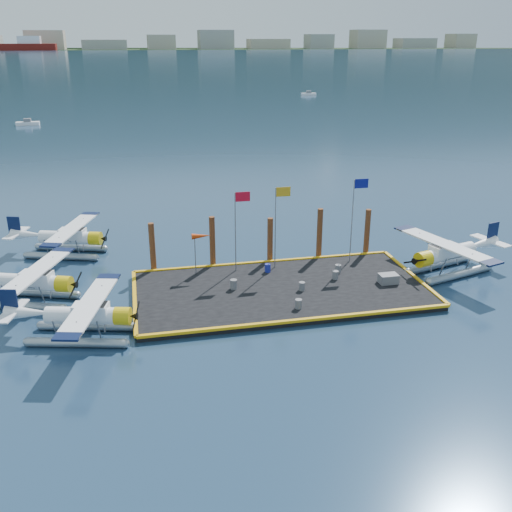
{
  "coord_description": "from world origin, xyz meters",
  "views": [
    {
      "loc": [
        -9.32,
        -35.07,
        16.68
      ],
      "look_at": [
        -1.35,
        2.0,
        2.13
      ],
      "focal_mm": 40.0,
      "sensor_mm": 36.0,
      "label": 1
    }
  ],
  "objects_px": {
    "piling_1": "(212,243)",
    "flagpole_blue": "(355,208)",
    "seaplane_d": "(447,256)",
    "flagpole_red": "(238,219)",
    "seaplane_a": "(86,318)",
    "piling_2": "(270,242)",
    "windsock": "(201,237)",
    "piling_0": "(153,249)",
    "drum_4": "(335,275)",
    "crate": "(388,279)",
    "drum_2": "(338,269)",
    "piling_3": "(319,235)",
    "seaplane_c": "(69,239)",
    "piling_4": "(367,233)",
    "drum_0": "(234,284)",
    "drum_3": "(298,304)",
    "seaplane_b": "(32,284)",
    "drum_1": "(302,286)",
    "drum_5": "(268,268)"
  },
  "relations": [
    {
      "from": "drum_1",
      "to": "drum_2",
      "type": "height_order",
      "value": "drum_2"
    },
    {
      "from": "flagpole_red",
      "to": "piling_3",
      "type": "bearing_deg",
      "value": 13.25
    },
    {
      "from": "piling_1",
      "to": "flagpole_blue",
      "type": "bearing_deg",
      "value": -8.51
    },
    {
      "from": "drum_3",
      "to": "windsock",
      "type": "distance_m",
      "value": 9.26
    },
    {
      "from": "piling_2",
      "to": "seaplane_d",
      "type": "bearing_deg",
      "value": -20.44
    },
    {
      "from": "seaplane_c",
      "to": "piling_4",
      "type": "distance_m",
      "value": 24.13
    },
    {
      "from": "flagpole_blue",
      "to": "piling_0",
      "type": "bearing_deg",
      "value": 173.99
    },
    {
      "from": "seaplane_d",
      "to": "piling_0",
      "type": "relative_size",
      "value": 2.35
    },
    {
      "from": "drum_3",
      "to": "seaplane_a",
      "type": "bearing_deg",
      "value": -177.97
    },
    {
      "from": "piling_2",
      "to": "piling_4",
      "type": "relative_size",
      "value": 0.95
    },
    {
      "from": "piling_1",
      "to": "piling_3",
      "type": "bearing_deg",
      "value": 0.0
    },
    {
      "from": "seaplane_a",
      "to": "flagpole_red",
      "type": "relative_size",
      "value": 1.46
    },
    {
      "from": "drum_4",
      "to": "piling_0",
      "type": "height_order",
      "value": "piling_0"
    },
    {
      "from": "drum_0",
      "to": "crate",
      "type": "bearing_deg",
      "value": -6.79
    },
    {
      "from": "seaplane_d",
      "to": "piling_4",
      "type": "relative_size",
      "value": 2.35
    },
    {
      "from": "drum_2",
      "to": "piling_1",
      "type": "xyz_separation_m",
      "value": [
        -8.8,
        3.67,
        1.38
      ]
    },
    {
      "from": "drum_0",
      "to": "drum_1",
      "type": "relative_size",
      "value": 1.14
    },
    {
      "from": "piling_2",
      "to": "piling_4",
      "type": "xyz_separation_m",
      "value": [
        8.0,
        0.0,
        0.1
      ]
    },
    {
      "from": "drum_1",
      "to": "drum_4",
      "type": "distance_m",
      "value": 3.22
    },
    {
      "from": "drum_1",
      "to": "piling_0",
      "type": "bearing_deg",
      "value": 148.15
    },
    {
      "from": "piling_4",
      "to": "piling_2",
      "type": "bearing_deg",
      "value": 180.0
    },
    {
      "from": "seaplane_b",
      "to": "piling_3",
      "type": "xyz_separation_m",
      "value": [
        21.06,
        3.52,
        0.77
      ]
    },
    {
      "from": "seaplane_b",
      "to": "piling_3",
      "type": "bearing_deg",
      "value": 119.31
    },
    {
      "from": "seaplane_d",
      "to": "flagpole_red",
      "type": "height_order",
      "value": "flagpole_red"
    },
    {
      "from": "drum_3",
      "to": "flagpole_red",
      "type": "height_order",
      "value": "flagpole_red"
    },
    {
      "from": "flagpole_blue",
      "to": "seaplane_b",
      "type": "bearing_deg",
      "value": -175.28
    },
    {
      "from": "flagpole_red",
      "to": "drum_1",
      "type": "bearing_deg",
      "value": -51.3
    },
    {
      "from": "drum_4",
      "to": "flagpole_red",
      "type": "relative_size",
      "value": 0.1
    },
    {
      "from": "seaplane_c",
      "to": "piling_2",
      "type": "bearing_deg",
      "value": 88.44
    },
    {
      "from": "crate",
      "to": "drum_1",
      "type": "bearing_deg",
      "value": 179.24
    },
    {
      "from": "seaplane_b",
      "to": "seaplane_d",
      "type": "bearing_deg",
      "value": 107.63
    },
    {
      "from": "crate",
      "to": "flagpole_blue",
      "type": "relative_size",
      "value": 0.2
    },
    {
      "from": "flagpole_red",
      "to": "flagpole_blue",
      "type": "distance_m",
      "value": 8.99
    },
    {
      "from": "drum_0",
      "to": "flagpole_red",
      "type": "height_order",
      "value": "flagpole_red"
    },
    {
      "from": "seaplane_d",
      "to": "drum_2",
      "type": "relative_size",
      "value": 14.88
    },
    {
      "from": "drum_2",
      "to": "piling_3",
      "type": "relative_size",
      "value": 0.15
    },
    {
      "from": "drum_1",
      "to": "piling_0",
      "type": "height_order",
      "value": "piling_0"
    },
    {
      "from": "piling_0",
      "to": "piling_3",
      "type": "relative_size",
      "value": 0.93
    },
    {
      "from": "flagpole_blue",
      "to": "piling_3",
      "type": "relative_size",
      "value": 1.51
    },
    {
      "from": "seaplane_b",
      "to": "drum_3",
      "type": "xyz_separation_m",
      "value": [
        16.86,
        -5.24,
        -0.67
      ]
    },
    {
      "from": "seaplane_b",
      "to": "piling_1",
      "type": "bearing_deg",
      "value": 125.47
    },
    {
      "from": "drum_2",
      "to": "windsock",
      "type": "height_order",
      "value": "windsock"
    },
    {
      "from": "drum_0",
      "to": "drum_1",
      "type": "xyz_separation_m",
      "value": [
        4.56,
        -1.21,
        -0.04
      ]
    },
    {
      "from": "piling_3",
      "to": "piling_4",
      "type": "distance_m",
      "value": 4.0
    },
    {
      "from": "drum_5",
      "to": "piling_3",
      "type": "relative_size",
      "value": 0.14
    },
    {
      "from": "windsock",
      "to": "piling_0",
      "type": "relative_size",
      "value": 0.78
    },
    {
      "from": "seaplane_a",
      "to": "seaplane_b",
      "type": "xyz_separation_m",
      "value": [
        -3.76,
        5.7,
        0.03
      ]
    },
    {
      "from": "seaplane_b",
      "to": "piling_3",
      "type": "height_order",
      "value": "piling_3"
    },
    {
      "from": "seaplane_d",
      "to": "drum_4",
      "type": "distance_m",
      "value": 8.79
    },
    {
      "from": "seaplane_c",
      "to": "piling_4",
      "type": "relative_size",
      "value": 2.22
    }
  ]
}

